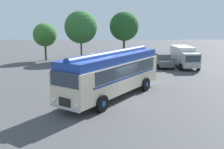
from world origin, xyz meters
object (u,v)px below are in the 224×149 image
Objects in this scene: car_mid_left at (119,61)px; car_mid_right at (138,60)px; box_van at (184,56)px; vintage_bus at (112,72)px; car_far_right at (162,60)px; car_near_left at (96,61)px.

car_mid_right is at bearing 24.26° from car_mid_left.
box_van is (5.48, -0.42, 0.52)m from car_mid_right.
car_mid_left is (0.94, 11.88, -1.05)m from vintage_bus.
car_far_right is at bearing -6.62° from car_mid_right.
box_van is (7.90, 0.67, 0.52)m from car_mid_left.
vintage_bus is 15.35m from box_van.
car_near_left is (-1.80, 12.21, -1.05)m from vintage_bus.
car_mid_right is 0.75× the size of box_van.
box_van is at bearing 1.81° from car_near_left.
car_mid_left is at bearing -6.85° from car_near_left.
car_near_left is 0.98× the size of car_mid_left.
car_far_right is (2.92, -0.34, 0.00)m from car_mid_right.
car_mid_right is at bearing 175.61° from box_van.
car_near_left and car_far_right have the same top height.
car_near_left is 8.09m from car_far_right.
car_mid_right is at bearing 173.38° from car_far_right.
vintage_bus is 12.38m from car_near_left.
car_far_right is at bearing 7.98° from car_mid_left.
box_van is (8.84, 12.54, -0.53)m from vintage_bus.
car_far_right is at bearing 2.97° from car_near_left.
vintage_bus is at bearing -116.43° from car_far_right.
vintage_bus reaches higher than car_far_right.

